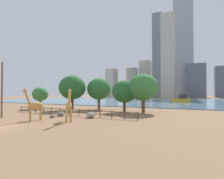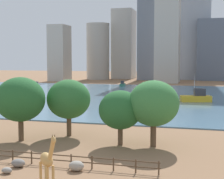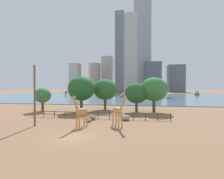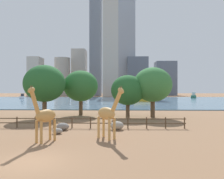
% 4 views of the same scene
% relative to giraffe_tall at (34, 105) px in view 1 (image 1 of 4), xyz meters
% --- Properties ---
extents(ground_plane, '(400.00, 400.00, 0.00)m').
position_rel_giraffe_tall_xyz_m(ground_plane, '(0.98, 74.82, -2.24)').
color(ground_plane, '#8C6647').
extents(harbor_water, '(180.00, 86.00, 0.20)m').
position_rel_giraffe_tall_xyz_m(harbor_water, '(0.98, 71.82, -2.14)').
color(harbor_water, slate).
rests_on(harbor_water, ground).
extents(giraffe_tall, '(1.97, 2.80, 4.82)m').
position_rel_giraffe_tall_xyz_m(giraffe_tall, '(0.00, 0.00, 0.00)').
color(giraffe_tall, '#C18C47').
rests_on(giraffe_tall, ground).
extents(giraffe_companion, '(2.77, 2.87, 4.80)m').
position_rel_giraffe_tall_xyz_m(giraffe_companion, '(5.32, 1.36, 0.06)').
color(giraffe_companion, tan).
rests_on(giraffe_companion, ground).
extents(utility_pole, '(0.28, 0.28, 9.23)m').
position_rel_giraffe_tall_xyz_m(utility_pole, '(-7.16, -0.39, 2.38)').
color(utility_pole, brown).
rests_on(utility_pole, ground).
extents(boulder_near_fence, '(1.38, 1.08, 0.81)m').
position_rel_giraffe_tall_xyz_m(boulder_near_fence, '(0.17, 5.47, -1.83)').
color(boulder_near_fence, gray).
rests_on(boulder_near_fence, ground).
extents(boulder_by_pole, '(1.03, 0.76, 0.57)m').
position_rel_giraffe_tall_xyz_m(boulder_by_pole, '(0.15, 3.48, -1.95)').
color(boulder_by_pole, gray).
rests_on(boulder_by_pole, ground).
extents(boulder_small, '(1.47, 1.27, 0.95)m').
position_rel_giraffe_tall_xyz_m(boulder_small, '(6.13, 5.88, -1.76)').
color(boulder_small, gray).
rests_on(boulder_small, ground).
extents(enclosure_fence, '(26.12, 0.14, 1.30)m').
position_rel_giraffe_tall_xyz_m(enclosure_fence, '(0.95, 6.82, -1.48)').
color(enclosure_fence, '#4C3826').
rests_on(enclosure_fence, ground).
extents(tree_left_large, '(3.95, 3.95, 5.60)m').
position_rel_giraffe_tall_xyz_m(tree_left_large, '(-14.42, 14.02, 1.55)').
color(tree_left_large, brown).
rests_on(tree_left_large, ground).
extents(tree_center_broad, '(5.35, 5.35, 6.81)m').
position_rel_giraffe_tall_xyz_m(tree_center_broad, '(7.81, 16.65, 2.14)').
color(tree_center_broad, brown).
rests_on(tree_center_broad, ground).
extents(tree_right_tall, '(6.41, 6.41, 8.33)m').
position_rel_giraffe_tall_xyz_m(tree_right_tall, '(-5.22, 15.42, 3.18)').
color(tree_right_tall, brown).
rests_on(tree_right_tall, ground).
extents(tree_left_small, '(6.20, 6.20, 8.09)m').
position_rel_giraffe_tall_xyz_m(tree_left_small, '(11.85, 17.05, 3.04)').
color(tree_left_small, brown).
rests_on(tree_left_small, ground).
extents(tree_right_small, '(6.00, 6.00, 7.84)m').
position_rel_giraffe_tall_xyz_m(tree_right_small, '(-0.29, 19.76, 2.88)').
color(tree_right_small, brown).
rests_on(tree_right_small, ground).
extents(boat_ferry, '(7.84, 4.40, 6.67)m').
position_rel_giraffe_tall_xyz_m(boat_ferry, '(15.96, 62.63, -0.93)').
color(boat_ferry, gold).
rests_on(boat_ferry, harbor_water).
extents(boat_tug, '(3.73, 6.01, 2.49)m').
position_rel_giraffe_tall_xyz_m(boat_tug, '(-40.50, 86.96, -1.19)').
color(boat_tug, silver).
rests_on(boat_tug, harbor_water).
extents(boat_barge, '(2.12, 4.94, 2.12)m').
position_rel_giraffe_tall_xyz_m(boat_barge, '(-13.14, 106.03, -1.32)').
color(boat_barge, '#337259').
rests_on(boat_barge, harbor_water).
extents(skyline_block_central, '(11.27, 14.81, 38.06)m').
position_rel_giraffe_tall_xyz_m(skyline_block_central, '(-26.28, 164.58, 16.79)').
color(skyline_block_central, '#B7B2A8').
rests_on(skyline_block_central, ground).
extents(skyline_tower_glass, '(8.88, 10.82, 81.43)m').
position_rel_giraffe_tall_xyz_m(skyline_tower_glass, '(-11.37, 154.09, 38.48)').
color(skyline_tower_glass, slate).
rests_on(skyline_tower_glass, ground).
extents(skyline_block_left, '(16.41, 8.33, 30.76)m').
position_rel_giraffe_tall_xyz_m(skyline_block_left, '(21.99, 156.68, 13.14)').
color(skyline_block_left, slate).
rests_on(skyline_block_left, ground).
extents(skyline_block_right, '(12.26, 12.26, 29.68)m').
position_rel_giraffe_tall_xyz_m(skyline_block_right, '(-37.66, 152.23, 12.60)').
color(skyline_block_right, '#ADA89E').
rests_on(skyline_block_right, ground).
extents(skyline_tower_short, '(17.80, 8.12, 104.16)m').
position_rel_giraffe_tall_xyz_m(skyline_tower_short, '(11.39, 162.01, 49.84)').
color(skyline_tower_short, '#939EAD').
rests_on(skyline_tower_short, ground).
extents(skyline_block_wide, '(10.66, 14.27, 70.62)m').
position_rel_giraffe_tall_xyz_m(skyline_block_wide, '(1.15, 135.49, 33.07)').
color(skyline_block_wide, '#B7B2A8').
rests_on(skyline_block_wide, ground).
extents(skyline_tower_far, '(8.43, 11.11, 27.50)m').
position_rel_giraffe_tall_xyz_m(skyline_tower_far, '(-52.14, 134.55, 11.51)').
color(skyline_tower_far, '#B7B2A8').
rests_on(skyline_tower_far, ground).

